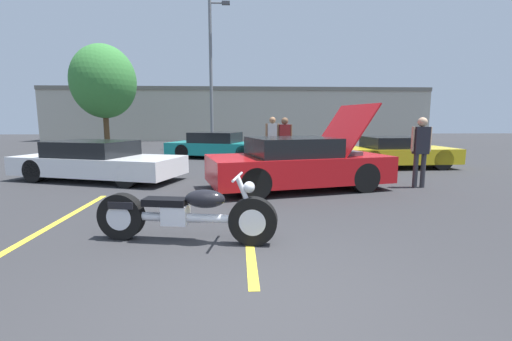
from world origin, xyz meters
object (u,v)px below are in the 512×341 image
at_px(motorcycle, 185,214).
at_px(spectator_by_show_car, 285,139).
at_px(light_pole, 212,70).
at_px(spectator_midground, 272,137).
at_px(tree_background, 104,82).
at_px(spectator_near_motorcycle, 421,146).
at_px(parked_car_left_row, 97,161).
at_px(parked_car_mid_row, 218,146).
at_px(parked_car_right_row, 395,153).
at_px(show_car_hood_open, 298,164).

bearing_deg(motorcycle, spectator_by_show_car, 81.30).
distance_m(light_pole, motorcycle, 16.08).
bearing_deg(spectator_midground, tree_background, 137.10).
bearing_deg(spectator_near_motorcycle, motorcycle, -145.66).
bearing_deg(parked_car_left_row, spectator_by_show_car, 34.37).
distance_m(light_pole, spectator_by_show_car, 9.75).
bearing_deg(spectator_midground, spectator_by_show_car, -73.72).
xyz_separation_m(motorcycle, spectator_near_motorcycle, (5.38, 3.68, 0.67)).
bearing_deg(tree_background, parked_car_mid_row, -38.68).
bearing_deg(parked_car_left_row, spectator_near_motorcycle, 7.65).
bearing_deg(light_pole, spectator_near_motorcycle, -62.88).
xyz_separation_m(tree_background, parked_car_right_row, (13.67, -9.21, -3.42)).
bearing_deg(tree_background, spectator_by_show_car, -45.30).
relative_size(parked_car_left_row, spectator_by_show_car, 2.82).
xyz_separation_m(spectator_by_show_car, spectator_midground, (-0.31, 1.06, 0.02)).
distance_m(spectator_near_motorcycle, spectator_midground, 5.46).
height_order(parked_car_mid_row, parked_car_left_row, parked_car_mid_row).
height_order(parked_car_left_row, spectator_near_motorcycle, spectator_near_motorcycle).
bearing_deg(show_car_hood_open, light_pole, 90.58).
bearing_deg(spectator_by_show_car, light_pole, 109.43).
distance_m(motorcycle, parked_car_mid_row, 10.92).
distance_m(show_car_hood_open, spectator_midground, 4.33).
bearing_deg(light_pole, parked_car_mid_row, -83.22).
bearing_deg(parked_car_right_row, spectator_by_show_car, -176.33).
xyz_separation_m(motorcycle, spectator_by_show_car, (2.35, 6.93, 0.68)).
relative_size(tree_background, spectator_near_motorcycle, 3.43).
xyz_separation_m(motorcycle, parked_car_right_row, (6.47, 7.37, 0.14)).
xyz_separation_m(parked_car_mid_row, spectator_midground, (2.18, -2.93, 0.55)).
distance_m(parked_car_right_row, spectator_by_show_car, 4.18).
relative_size(motorcycle, parked_car_right_row, 0.63).
bearing_deg(show_car_hood_open, spectator_midground, 79.56).
xyz_separation_m(motorcycle, parked_car_mid_row, (-0.14, 10.92, 0.15)).
xyz_separation_m(show_car_hood_open, parked_car_left_row, (-5.56, 1.59, -0.10)).
distance_m(parked_car_right_row, parked_car_left_row, 10.00).
height_order(motorcycle, parked_car_mid_row, parked_car_mid_row).
distance_m(parked_car_mid_row, spectator_near_motorcycle, 9.12).
distance_m(light_pole, tree_background, 6.62).
xyz_separation_m(light_pole, spectator_by_show_car, (3.03, -8.60, -3.46)).
relative_size(spectator_by_show_car, spectator_midground, 0.99).
bearing_deg(show_car_hood_open, tree_background, 112.90).
height_order(motorcycle, show_car_hood_open, show_car_hood_open).
relative_size(tree_background, spectator_by_show_car, 3.40).
height_order(tree_background, parked_car_right_row, tree_background).
distance_m(spectator_near_motorcycle, spectator_by_show_car, 4.45).
relative_size(parked_car_right_row, spectator_near_motorcycle, 2.31).
bearing_deg(parked_car_left_row, parked_car_mid_row, 78.80).
bearing_deg(parked_car_right_row, parked_car_mid_row, 149.32).
relative_size(motorcycle, spectator_by_show_car, 1.43).
bearing_deg(spectator_midground, motorcycle, -104.31).
bearing_deg(parked_car_right_row, motorcycle, -133.73).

